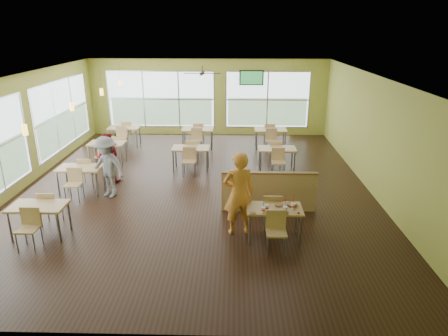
{
  "coord_description": "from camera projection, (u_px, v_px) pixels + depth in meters",
  "views": [
    {
      "loc": [
        1.11,
        -10.88,
        4.47
      ],
      "look_at": [
        0.86,
        -1.21,
        1.02
      ],
      "focal_mm": 32.0,
      "sensor_mm": 36.0,
      "label": 1
    }
  ],
  "objects": [
    {
      "name": "cup_red_far",
      "position": [
        293.0,
        206.0,
        8.56
      ],
      "size": [
        0.1,
        0.1,
        0.36
      ],
      "color": "white",
      "rests_on": "main_table"
    },
    {
      "name": "main_table",
      "position": [
        274.0,
        213.0,
        8.68
      ],
      "size": [
        1.22,
        1.52,
        0.87
      ],
      "color": "tan",
      "rests_on": "floor"
    },
    {
      "name": "wrapper_left",
      "position": [
        253.0,
        213.0,
        8.37
      ],
      "size": [
        0.18,
        0.17,
        0.04
      ],
      "primitive_type": "ellipsoid",
      "rotation": [
        0.0,
        0.0,
        -0.28
      ],
      "color": "#987149",
      "rests_on": "main_table"
    },
    {
      "name": "cup_yellow",
      "position": [
        267.0,
        207.0,
        8.48
      ],
      "size": [
        0.1,
        0.1,
        0.37
      ],
      "color": "white",
      "rests_on": "main_table"
    },
    {
      "name": "cup_red_near",
      "position": [
        285.0,
        209.0,
        8.39
      ],
      "size": [
        0.11,
        0.11,
        0.38
      ],
      "color": "white",
      "rests_on": "main_table"
    },
    {
      "name": "tv_backwall",
      "position": [
        251.0,
        78.0,
        16.45
      ],
      "size": [
        1.0,
        0.07,
        0.6
      ],
      "color": "black",
      "rests_on": "wall_back"
    },
    {
      "name": "wrapper_right",
      "position": [
        285.0,
        213.0,
        8.38
      ],
      "size": [
        0.18,
        0.17,
        0.04
      ],
      "primitive_type": "ellipsoid",
      "rotation": [
        0.0,
        0.0,
        -0.28
      ],
      "color": "#987149",
      "rests_on": "main_table"
    },
    {
      "name": "room",
      "position": [
        195.0,
        134.0,
        11.23
      ],
      "size": [
        12.0,
        12.04,
        3.2
      ],
      "color": "black",
      "rests_on": "ground"
    },
    {
      "name": "dining_tables",
      "position": [
        169.0,
        149.0,
        13.2
      ],
      "size": [
        6.92,
        8.72,
        0.87
      ],
      "color": "tan",
      "rests_on": "floor"
    },
    {
      "name": "cup_blue",
      "position": [
        263.0,
        210.0,
        8.4
      ],
      "size": [
        0.09,
        0.09,
        0.33
      ],
      "color": "white",
      "rests_on": "main_table"
    },
    {
      "name": "patron_grey",
      "position": [
        107.0,
        167.0,
        10.82
      ],
      "size": [
        1.27,
        1.04,
        1.71
      ],
      "primitive_type": "imported",
      "rotation": [
        0.0,
        0.0,
        -0.43
      ],
      "color": "slate",
      "rests_on": "floor"
    },
    {
      "name": "half_wall_divider",
      "position": [
        269.0,
        191.0,
        10.08
      ],
      "size": [
        2.4,
        0.14,
        1.04
      ],
      "color": "tan",
      "rests_on": "floor"
    },
    {
      "name": "ceiling_fan",
      "position": [
        202.0,
        73.0,
        13.6
      ],
      "size": [
        1.25,
        1.25,
        0.29
      ],
      "color": "#2D2119",
      "rests_on": "ceiling"
    },
    {
      "name": "window_bays",
      "position": [
        129.0,
        115.0,
        14.23
      ],
      "size": [
        9.24,
        10.24,
        2.38
      ],
      "color": "white",
      "rests_on": "room"
    },
    {
      "name": "man_plaid",
      "position": [
        239.0,
        194.0,
        8.83
      ],
      "size": [
        0.78,
        0.59,
        1.93
      ],
      "primitive_type": "imported",
      "rotation": [
        0.0,
        0.0,
        3.33
      ],
      "color": "#D14317",
      "rests_on": "floor"
    },
    {
      "name": "food_basket",
      "position": [
        292.0,
        205.0,
        8.72
      ],
      "size": [
        0.24,
        0.24,
        0.05
      ],
      "color": "black",
      "rests_on": "main_table"
    },
    {
      "name": "ketchup_cup",
      "position": [
        299.0,
        213.0,
        8.38
      ],
      "size": [
        0.06,
        0.06,
        0.02
      ],
      "primitive_type": "cylinder",
      "color": "#B11916",
      "rests_on": "main_table"
    },
    {
      "name": "patron_maroon",
      "position": [
        107.0,
        158.0,
        11.91
      ],
      "size": [
        0.75,
        0.59,
        1.51
      ],
      "primitive_type": "imported",
      "rotation": [
        0.0,
        0.0,
        3.12
      ],
      "color": "maroon",
      "rests_on": "floor"
    },
    {
      "name": "pendant_lights",
      "position": [
        87.0,
        99.0,
        11.66
      ],
      "size": [
        0.11,
        7.31,
        0.86
      ],
      "color": "#2D2119",
      "rests_on": "ceiling"
    },
    {
      "name": "wrapper_mid",
      "position": [
        279.0,
        205.0,
        8.72
      ],
      "size": [
        0.22,
        0.2,
        0.05
      ],
      "primitive_type": "ellipsoid",
      "rotation": [
        0.0,
        0.0,
        -0.12
      ],
      "color": "#987149",
      "rests_on": "main_table"
    }
  ]
}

